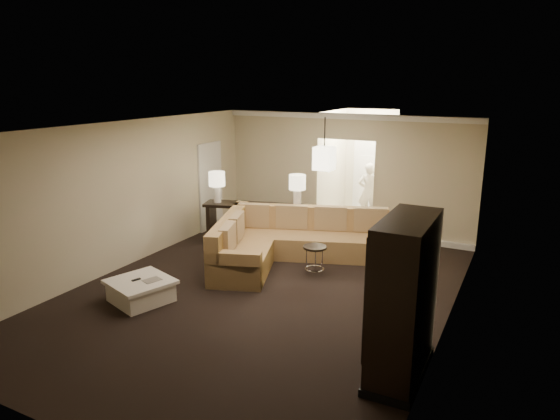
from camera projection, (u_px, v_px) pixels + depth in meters
The scene contains 19 objects.
ground at pixel (262, 292), 8.55m from camera, with size 8.00×8.00×0.00m, color black.
wall_back at pixel (345, 174), 11.63m from camera, with size 6.00×0.04×2.80m, color #C1B992.
wall_front at pixel (56, 311), 4.75m from camera, with size 6.00×0.04×2.80m, color #C1B992.
wall_left at pixel (124, 195), 9.52m from camera, with size 0.04×8.00×2.80m, color #C1B992.
wall_right at pixel (451, 240), 6.87m from camera, with size 0.04×8.00×2.80m, color #C1B992.
ceiling at pixel (260, 128), 7.84m from camera, with size 6.00×8.00×0.02m, color white.
crown_molding at pixel (346, 117), 11.26m from camera, with size 6.00×0.10×0.12m, color white.
baseboard at pixel (342, 230), 11.93m from camera, with size 6.00×0.10×0.12m, color white.
side_door at pixel (211, 186), 12.00m from camera, with size 0.05×0.90×2.10m, color silver.
foyer at pixel (363, 169), 12.81m from camera, with size 1.44×2.02×2.80m.
sectional_sofa at pixel (288, 241), 10.00m from camera, with size 3.44×3.44×0.98m.
coffee_table at pixel (141, 290), 8.17m from camera, with size 1.16×1.16×0.39m.
console_table at pixel (257, 220), 10.99m from camera, with size 2.38×1.13×0.90m.
armoire at pixel (403, 302), 5.96m from camera, with size 0.60×1.39×2.00m.
drink_table at pixel (315, 254), 9.27m from camera, with size 0.44×0.44×0.55m.
table_lamp_left at pixel (217, 182), 10.96m from camera, with size 0.36×0.36×0.69m.
table_lamp_right at pixel (297, 185), 10.61m from camera, with size 0.36×0.36×0.69m.
pendant_light at pixel (324, 158), 10.38m from camera, with size 0.38×0.38×1.09m.
person at pixel (369, 189), 12.66m from camera, with size 0.61×0.41×1.68m, color beige.
Camera 1 is at (3.89, -6.89, 3.53)m, focal length 32.00 mm.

